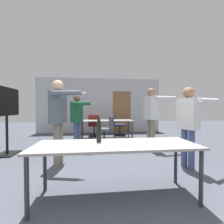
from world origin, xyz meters
TOP-DOWN VIEW (x-y plane):
  - ground_plane at (0.00, 0.00)m, footprint 24.00×24.00m
  - back_wall at (0.03, 5.98)m, footprint 6.08×0.12m
  - conference_table_near at (0.05, 0.45)m, footprint 2.13×0.70m
  - conference_table_far at (0.22, 4.41)m, footprint 2.04×0.80m
  - tv_screen at (-2.49, 2.61)m, footprint 0.44×1.15m
  - person_center_tall at (-0.77, 3.15)m, footprint 0.70×0.76m
  - person_left_plaid at (1.43, 2.75)m, footprint 0.88×0.68m
  - person_near_casual at (-1.01, 1.84)m, footprint 0.78×0.73m
  - person_right_polo at (1.62, 1.28)m, footprint 0.84×0.53m
  - office_chair_side_rolled at (-0.28, 5.00)m, footprint 0.52×0.57m
  - office_chair_near_pushed at (0.15, 3.59)m, footprint 0.64×0.60m
  - office_chair_far_left at (0.79, 5.08)m, footprint 0.60×0.54m
  - beer_bottle at (-0.17, 0.59)m, footprint 0.07×0.07m

SIDE VIEW (x-z plane):
  - ground_plane at x=0.00m, z-range 0.00..0.00m
  - office_chair_far_left at x=0.79m, z-range -0.03..0.88m
  - office_chair_side_rolled at x=-0.28m, z-range -0.03..0.89m
  - office_chair_near_pushed at x=0.15m, z-range -0.03..0.90m
  - conference_table_near at x=0.05m, z-range 0.30..1.03m
  - conference_table_far at x=0.22m, z-range 0.30..1.03m
  - beer_bottle at x=-0.17m, z-range 0.72..1.11m
  - person_center_tall at x=-0.77m, z-range 0.16..1.78m
  - person_right_polo at x=1.62m, z-range 0.18..1.79m
  - person_left_plaid at x=1.43m, z-range 0.18..1.97m
  - person_near_casual at x=-1.01m, z-range 0.20..2.00m
  - tv_screen at x=-2.49m, z-range 0.24..1.98m
  - back_wall at x=0.03m, z-range -0.01..2.67m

